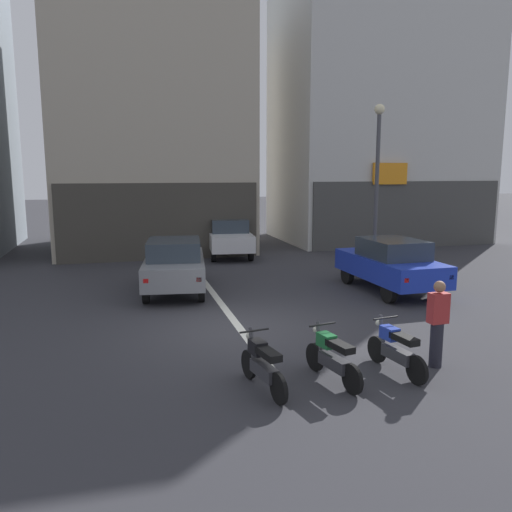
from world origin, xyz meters
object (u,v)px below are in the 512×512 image
(car_blue_parked_kerbside, at_px, (390,263))
(person_by_motorcycles, at_px, (437,323))
(motorcycle_green_row_left_mid, at_px, (332,357))
(street_lamp, at_px, (377,171))
(motorcycle_black_row_leftmost, at_px, (262,364))
(motorcycle_blue_row_centre, at_px, (396,349))
(car_grey_crossing_near, at_px, (175,264))
(car_white_down_street, at_px, (229,236))

(car_blue_parked_kerbside, bearing_deg, person_by_motorcycles, -111.34)
(person_by_motorcycles, bearing_deg, motorcycle_green_row_left_mid, -176.17)
(motorcycle_green_row_left_mid, height_order, person_by_motorcycles, person_by_motorcycles)
(street_lamp, distance_m, person_by_motorcycles, 9.31)
(motorcycle_black_row_leftmost, distance_m, motorcycle_blue_row_centre, 2.58)
(car_grey_crossing_near, height_order, car_white_down_street, same)
(car_grey_crossing_near, bearing_deg, street_lamp, 7.56)
(car_white_down_street, distance_m, motorcycle_green_row_left_mid, 13.75)
(motorcycle_black_row_leftmost, xyz_separation_m, motorcycle_blue_row_centre, (2.58, 0.11, 0.00))
(street_lamp, height_order, person_by_motorcycles, street_lamp)
(motorcycle_green_row_left_mid, bearing_deg, car_grey_crossing_near, 104.86)
(car_grey_crossing_near, relative_size, motorcycle_green_row_left_mid, 2.60)
(motorcycle_black_row_leftmost, distance_m, person_by_motorcycles, 3.51)
(motorcycle_black_row_leftmost, bearing_deg, motorcycle_green_row_left_mid, 1.65)
(car_white_down_street, height_order, motorcycle_green_row_left_mid, car_white_down_street)
(motorcycle_blue_row_centre, height_order, person_by_motorcycles, person_by_motorcycles)
(car_white_down_street, bearing_deg, car_blue_parked_kerbside, -66.03)
(car_blue_parked_kerbside, bearing_deg, car_grey_crossing_near, 166.22)
(car_blue_parked_kerbside, bearing_deg, car_white_down_street, 113.97)
(street_lamp, bearing_deg, car_white_down_street, 128.97)
(car_blue_parked_kerbside, bearing_deg, motorcycle_black_row_leftmost, -133.87)
(car_white_down_street, height_order, motorcycle_black_row_leftmost, car_white_down_street)
(car_white_down_street, relative_size, motorcycle_green_row_left_mid, 2.58)
(car_grey_crossing_near, xyz_separation_m, person_by_motorcycles, (4.18, -7.37, -0.03))
(motorcycle_black_row_leftmost, bearing_deg, car_blue_parked_kerbside, 46.13)
(motorcycle_blue_row_centre, bearing_deg, motorcycle_black_row_leftmost, -177.49)
(car_white_down_street, distance_m, motorcycle_black_row_leftmost, 13.94)
(motorcycle_black_row_leftmost, height_order, motorcycle_green_row_left_mid, same)
(motorcycle_blue_row_centre, relative_size, person_by_motorcycles, 1.00)
(motorcycle_green_row_left_mid, bearing_deg, person_by_motorcycles, 3.83)
(car_blue_parked_kerbside, xyz_separation_m, street_lamp, (0.78, 2.54, 2.80))
(street_lamp, bearing_deg, motorcycle_blue_row_centre, -115.15)
(car_white_down_street, bearing_deg, motorcycle_blue_row_centre, -88.76)
(car_white_down_street, relative_size, person_by_motorcycles, 2.55)
(motorcycle_black_row_leftmost, bearing_deg, person_by_motorcycles, 3.03)
(car_blue_parked_kerbside, distance_m, motorcycle_blue_row_centre, 6.67)
(street_lamp, height_order, motorcycle_black_row_leftmost, street_lamp)
(car_white_down_street, height_order, street_lamp, street_lamp)
(motorcycle_black_row_leftmost, height_order, person_by_motorcycles, person_by_motorcycles)
(car_blue_parked_kerbside, distance_m, motorcycle_black_row_leftmost, 8.29)
(street_lamp, bearing_deg, person_by_motorcycles, -110.07)
(car_grey_crossing_near, relative_size, person_by_motorcycles, 2.57)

